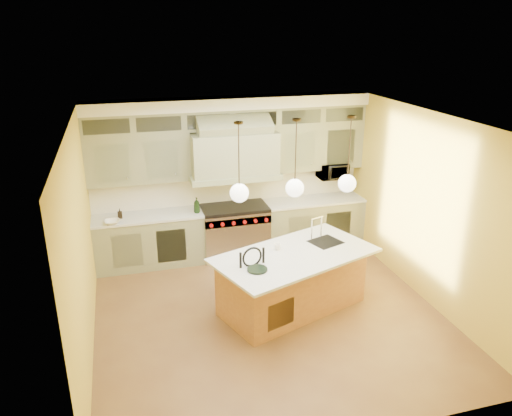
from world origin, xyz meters
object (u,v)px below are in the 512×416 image
object	(u,v)px
microwave	(332,171)
range	(235,230)
counter_stool	(257,285)
kitchen_island	(292,280)

from	to	relation	value
microwave	range	bearing A→B (deg)	-176.88
range	microwave	world-z (taller)	microwave
microwave	counter_stool	bearing A→B (deg)	-131.19
range	counter_stool	xyz separation A→B (m)	(-0.25, -2.41, 0.20)
range	kitchen_island	bearing A→B (deg)	-78.78
range	counter_stool	distance (m)	2.43
counter_stool	microwave	bearing A→B (deg)	37.54
range	microwave	distance (m)	2.18
counter_stool	microwave	distance (m)	3.43
kitchen_island	counter_stool	world-z (taller)	kitchen_island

